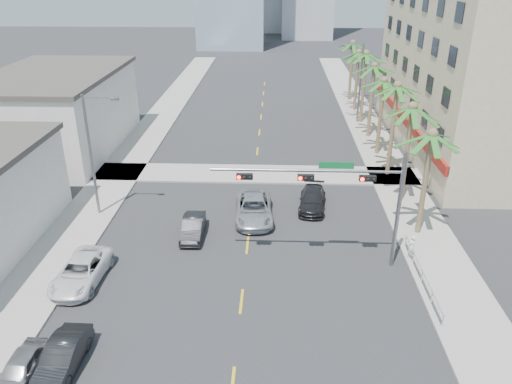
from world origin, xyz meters
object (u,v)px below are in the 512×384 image
at_px(car_lane_left, 193,227).
at_px(pedestrian, 411,247).
at_px(car_parked_far, 81,272).
at_px(car_lane_center, 254,209).
at_px(car_lane_right, 312,200).
at_px(car_parked_mid, 63,357).
at_px(traffic_signal_mast, 345,190).
at_px(car_parked_near, 21,369).

relative_size(car_lane_left, pedestrian, 2.56).
bearing_deg(car_parked_far, car_lane_center, 43.61).
bearing_deg(car_lane_right, car_parked_mid, -119.70).
height_order(car_parked_mid, car_lane_left, car_parked_mid).
relative_size(traffic_signal_mast, car_lane_right, 2.38).
distance_m(traffic_signal_mast, car_parked_near, 18.72).
bearing_deg(car_parked_far, pedestrian, 12.15).
height_order(car_parked_mid, pedestrian, pedestrian).
height_order(car_lane_center, car_lane_right, car_lane_center).
bearing_deg(pedestrian, car_parked_mid, -3.84).
relative_size(car_parked_far, car_lane_left, 1.29).
distance_m(car_parked_mid, car_lane_center, 17.10).
xyz_separation_m(traffic_signal_mast, car_parked_far, (-15.18, -2.47, -4.35)).
bearing_deg(pedestrian, car_lane_center, -59.69).
height_order(traffic_signal_mast, car_lane_left, traffic_signal_mast).
relative_size(car_lane_right, pedestrian, 3.01).
relative_size(car_lane_center, pedestrian, 3.68).
relative_size(car_parked_near, pedestrian, 2.36).
height_order(car_lane_left, pedestrian, pedestrian).
xyz_separation_m(car_lane_left, car_lane_right, (8.37, 4.58, 0.02)).
bearing_deg(traffic_signal_mast, car_parked_near, -146.61).
distance_m(car_lane_left, car_lane_right, 9.54).
distance_m(car_lane_left, car_lane_center, 4.84).
bearing_deg(pedestrian, traffic_signal_mast, -23.50).
relative_size(car_parked_far, car_lane_center, 0.90).
relative_size(car_parked_far, car_lane_right, 1.10).
bearing_deg(traffic_signal_mast, pedestrian, 9.19).
xyz_separation_m(car_parked_mid, car_lane_center, (8.07, 15.08, 0.11)).
xyz_separation_m(car_parked_mid, car_lane_right, (12.41, 16.98, -0.00)).
xyz_separation_m(traffic_signal_mast, car_lane_center, (-5.52, 5.84, -4.27)).
bearing_deg(car_parked_mid, car_lane_left, 73.12).
relative_size(car_parked_mid, car_parked_far, 0.80).
distance_m(car_parked_far, car_lane_right, 17.34).
distance_m(car_parked_far, car_lane_left, 7.97).
xyz_separation_m(car_parked_far, pedestrian, (19.70, 3.20, 0.21)).
bearing_deg(car_parked_near, car_lane_right, 52.15).
bearing_deg(car_lane_center, car_parked_far, -142.78).
xyz_separation_m(car_parked_far, car_lane_left, (5.64, 5.63, -0.06)).
relative_size(traffic_signal_mast, car_parked_near, 3.04).
height_order(traffic_signal_mast, car_parked_mid, traffic_signal_mast).
bearing_deg(car_lane_right, car_lane_center, -149.91).
distance_m(traffic_signal_mast, car_lane_left, 10.98).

